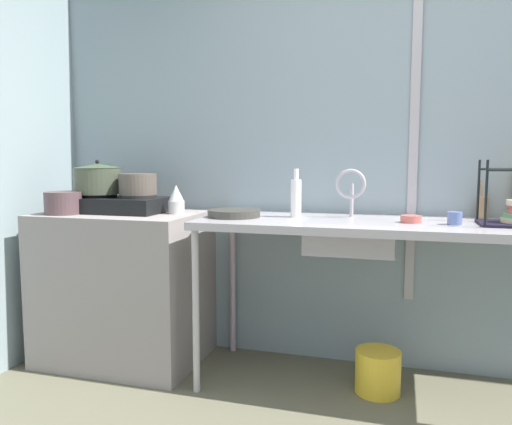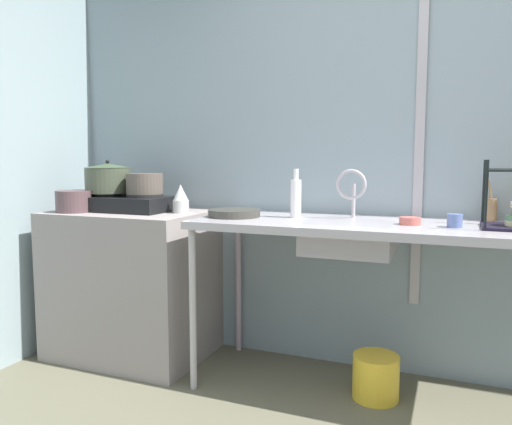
{
  "view_description": "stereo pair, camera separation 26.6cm",
  "coord_description": "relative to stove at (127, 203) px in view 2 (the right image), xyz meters",
  "views": [
    {
      "loc": [
        -0.16,
        -1.28,
        1.19
      ],
      "look_at": [
        -0.9,
        1.27,
        0.91
      ],
      "focal_mm": 34.61,
      "sensor_mm": 36.0,
      "label": 1
    },
    {
      "loc": [
        0.1,
        -1.19,
        1.19
      ],
      "look_at": [
        -0.9,
        1.27,
        0.91
      ],
      "focal_mm": 34.61,
      "sensor_mm": 36.0,
      "label": 2
    }
  ],
  "objects": [
    {
      "name": "pot_beside_stove",
      "position": [
        -0.25,
        -0.17,
        0.01
      ],
      "size": [
        0.21,
        0.21,
        0.13
      ],
      "color": "#543E41",
      "rests_on": "counter_concrete"
    },
    {
      "name": "frying_pan",
      "position": [
        0.73,
        -0.04,
        -0.03
      ],
      "size": [
        0.28,
        0.28,
        0.04
      ],
      "primitive_type": "cylinder",
      "color": "#383731",
      "rests_on": "counter_sink"
    },
    {
      "name": "bucket_on_floor",
      "position": [
        1.51,
        -0.04,
        -0.82
      ],
      "size": [
        0.23,
        0.23,
        0.22
      ],
      "primitive_type": "cylinder",
      "color": "yellow",
      "rests_on": "ground"
    },
    {
      "name": "counter_concrete",
      "position": [
        0.03,
        0.0,
        -0.49
      ],
      "size": [
        0.91,
        0.65,
        0.88
      ],
      "primitive_type": "cube",
      "color": "gray",
      "rests_on": "ground"
    },
    {
      "name": "percolator",
      "position": [
        0.36,
        0.03,
        0.03
      ],
      "size": [
        0.09,
        0.09,
        0.17
      ],
      "color": "silver",
      "rests_on": "counter_concrete"
    },
    {
      "name": "sink_basin",
      "position": [
        1.36,
        -0.03,
        -0.13
      ],
      "size": [
        0.44,
        0.33,
        0.16
      ],
      "primitive_type": "cube",
      "color": "#AFA6AC",
      "rests_on": "counter_sink"
    },
    {
      "name": "pot_on_right_burner",
      "position": [
        0.13,
        0.0,
        0.12
      ],
      "size": [
        0.22,
        0.22,
        0.12
      ],
      "color": "#534941",
      "rests_on": "stove"
    },
    {
      "name": "pot_on_left_burner",
      "position": [
        -0.13,
        0.0,
        0.15
      ],
      "size": [
        0.28,
        0.28,
        0.2
      ],
      "color": "#444B39",
      "rests_on": "stove"
    },
    {
      "name": "wall_back",
      "position": [
        1.75,
        0.38,
        0.42
      ],
      "size": [
        5.35,
        0.1,
        2.71
      ],
      "primitive_type": "cube",
      "color": "#8797A0",
      "rests_on": "ground"
    },
    {
      "name": "stove",
      "position": [
        0.0,
        0.0,
        0.0
      ],
      "size": [
        0.56,
        0.34,
        0.11
      ],
      "color": "black",
      "rests_on": "counter_concrete"
    },
    {
      "name": "faucet",
      "position": [
        1.34,
        0.11,
        0.12
      ],
      "size": [
        0.16,
        0.09,
        0.26
      ],
      "color": "#AFA6AC",
      "rests_on": "counter_sink"
    },
    {
      "name": "cup_by_rack",
      "position": [
        1.84,
        -0.05,
        -0.02
      ],
      "size": [
        0.07,
        0.07,
        0.06
      ],
      "primitive_type": "cylinder",
      "color": "#586DA9",
      "rests_on": "counter_sink"
    },
    {
      "name": "bottle_by_sink",
      "position": [
        1.06,
        0.05,
        0.06
      ],
      "size": [
        0.06,
        0.06,
        0.26
      ],
      "color": "white",
      "rests_on": "counter_sink"
    },
    {
      "name": "utensil_jar",
      "position": [
        2.01,
        0.28,
        0.01
      ],
      "size": [
        0.06,
        0.06,
        0.2
      ],
      "color": "#8C6B49",
      "rests_on": "counter_sink"
    },
    {
      "name": "wall_metal_strip",
      "position": [
        1.65,
        0.32,
        0.56
      ],
      "size": [
        0.05,
        0.01,
        2.17
      ],
      "primitive_type": "cube",
      "color": "#AFA6AC"
    },
    {
      "name": "counter_sink",
      "position": [
        1.45,
        0.0,
        -0.11
      ],
      "size": [
        1.76,
        0.65,
        0.88
      ],
      "color": "#AFA6AC",
      "rests_on": "ground"
    },
    {
      "name": "small_bowl_on_drainboard",
      "position": [
        1.65,
        -0.02,
        -0.03
      ],
      "size": [
        0.1,
        0.1,
        0.04
      ],
      "primitive_type": "cylinder",
      "color": "#BF5B53",
      "rests_on": "counter_sink"
    }
  ]
}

